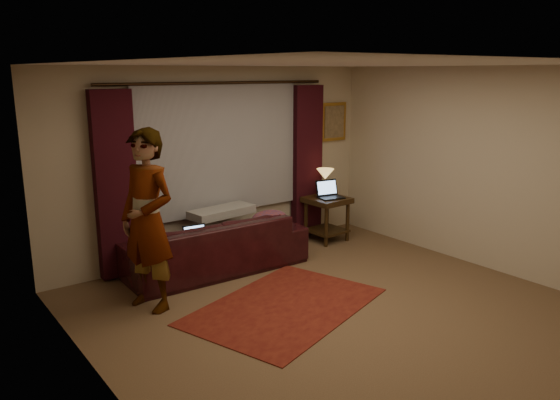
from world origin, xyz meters
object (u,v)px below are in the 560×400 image
(laptop_table, at_px, (331,190))
(person, at_px, (148,221))
(sofa, at_px, (215,235))
(end_table, at_px, (327,219))
(tiffany_lamp, at_px, (325,183))
(laptop_sofa, at_px, (197,236))

(laptop_table, bearing_deg, person, -159.48)
(sofa, distance_m, end_table, 2.01)
(tiffany_lamp, bearing_deg, sofa, -174.52)
(end_table, relative_size, tiffany_lamp, 1.59)
(end_table, distance_m, person, 3.29)
(end_table, relative_size, person, 0.34)
(end_table, height_order, laptop_table, laptop_table)
(laptop_sofa, distance_m, person, 0.95)
(end_table, distance_m, tiffany_lamp, 0.56)
(laptop_table, bearing_deg, end_table, 115.55)
(sofa, xyz_separation_m, laptop_sofa, (-0.37, -0.21, 0.11))
(sofa, bearing_deg, laptop_table, -177.51)
(sofa, height_order, person, person)
(sofa, height_order, laptop_table, sofa)
(sofa, xyz_separation_m, person, (-1.15, -0.58, 0.51))
(tiffany_lamp, xyz_separation_m, laptop_table, (-0.02, -0.16, -0.08))
(sofa, relative_size, end_table, 3.51)
(tiffany_lamp, height_order, laptop_table, tiffany_lamp)
(sofa, distance_m, laptop_sofa, 0.43)
(end_table, height_order, person, person)
(laptop_table, distance_m, person, 3.23)
(sofa, bearing_deg, end_table, -175.64)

